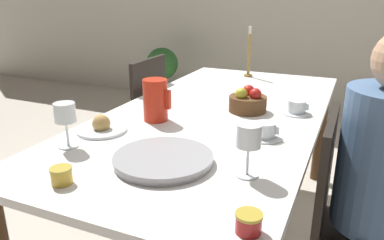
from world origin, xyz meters
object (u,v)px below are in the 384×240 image
object	(u,v)px
chair_person_side	(357,237)
jam_jar_amber	(249,222)
wine_glass_water	(249,138)
chair_opposite	(134,122)
wine_glass_juice	(65,115)
teacup_across	(297,108)
candlestick_tall	(249,57)
jam_jar_red	(61,175)
potted_plant	(162,73)
red_pitcher	(155,100)
fruit_bowl	(248,102)
bread_plate	(102,127)
serving_tray	(163,159)
teacup_near_person	(265,131)

from	to	relation	value
chair_person_side	jam_jar_amber	bearing A→B (deg)	-30.28
jam_jar_amber	wine_glass_water	bearing A→B (deg)	106.63
wine_glass_water	chair_opposite	bearing A→B (deg)	138.48
wine_glass_water	wine_glass_juice	size ratio (longest dim) A/B	1.01
teacup_across	candlestick_tall	bearing A→B (deg)	121.73
wine_glass_juice	jam_jar_red	world-z (taller)	wine_glass_juice
chair_opposite	teacup_across	distance (m)	1.08
wine_glass_juice	potted_plant	bearing A→B (deg)	111.48
red_pitcher	candlestick_tall	world-z (taller)	candlestick_tall
wine_glass_water	fruit_bowl	size ratio (longest dim) A/B	0.95
bread_plate	fruit_bowl	size ratio (longest dim) A/B	1.14
serving_tray	fruit_bowl	bearing A→B (deg)	81.75
wine_glass_juice	chair_person_side	bearing A→B (deg)	11.84
bread_plate	red_pitcher	bearing A→B (deg)	58.61
serving_tray	candlestick_tall	distance (m)	1.47
jam_jar_amber	candlestick_tall	bearing A→B (deg)	105.89
red_pitcher	wine_glass_juice	xyz separation A→B (m)	(-0.15, -0.41, 0.03)
wine_glass_water	potted_plant	size ratio (longest dim) A/B	0.25
serving_tray	wine_glass_water	bearing A→B (deg)	5.74
serving_tray	jam_jar_amber	xyz separation A→B (m)	(0.37, -0.26, 0.01)
jam_jar_red	candlestick_tall	world-z (taller)	candlestick_tall
chair_person_side	jam_jar_red	bearing A→B (deg)	-62.26
bread_plate	jam_jar_red	distance (m)	0.45
chair_person_side	fruit_bowl	size ratio (longest dim) A/B	4.98
bread_plate	jam_jar_amber	world-z (taller)	bread_plate
chair_person_side	jam_jar_amber	xyz separation A→B (m)	(-0.27, -0.46, 0.27)
fruit_bowl	serving_tray	bearing A→B (deg)	-98.25
teacup_near_person	bread_plate	distance (m)	0.67
serving_tray	fruit_bowl	xyz separation A→B (m)	(0.10, 0.69, 0.03)
chair_opposite	bread_plate	distance (m)	0.85
jam_jar_amber	serving_tray	bearing A→B (deg)	145.23
wine_glass_juice	teacup_across	world-z (taller)	wine_glass_juice
chair_opposite	jam_jar_amber	size ratio (longest dim) A/B	13.37
wine_glass_juice	wine_glass_water	bearing A→B (deg)	3.90
jam_jar_red	jam_jar_amber	bearing A→B (deg)	-0.75
fruit_bowl	jam_jar_amber	bearing A→B (deg)	-73.91
teacup_near_person	fruit_bowl	distance (m)	0.35
chair_person_side	bread_plate	bearing A→B (deg)	-88.19
chair_opposite	teacup_across	bearing A→B (deg)	-99.14
teacup_across	jam_jar_red	distance (m)	1.13
chair_person_side	chair_opposite	world-z (taller)	same
fruit_bowl	candlestick_tall	bearing A→B (deg)	105.64
red_pitcher	jam_jar_red	bearing A→B (deg)	-87.37
red_pitcher	candlestick_tall	bearing A→B (deg)	83.16
candlestick_tall	chair_opposite	bearing A→B (deg)	-137.28
wine_glass_juice	jam_jar_amber	world-z (taller)	wine_glass_juice
teacup_near_person	jam_jar_red	xyz separation A→B (m)	(-0.48, -0.62, 0.00)
teacup_near_person	jam_jar_amber	bearing A→B (deg)	-80.00
wine_glass_water	potted_plant	world-z (taller)	wine_glass_water
chair_opposite	fruit_bowl	size ratio (longest dim) A/B	4.98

